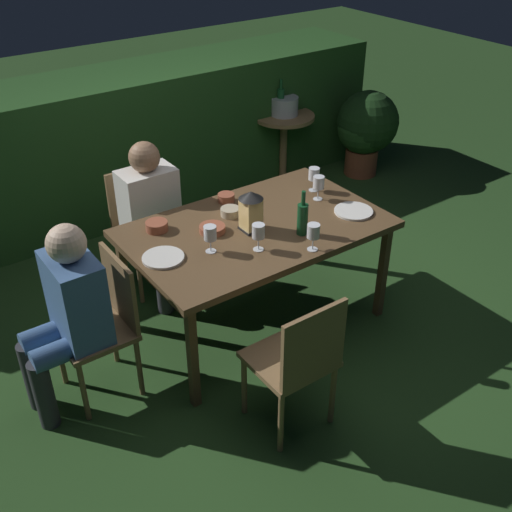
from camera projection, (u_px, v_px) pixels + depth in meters
ground_plane at (256, 320)px, 4.31m from camera, size 16.00×16.00×0.00m
dining_table at (256, 233)px, 3.93m from camera, size 1.62×1.01×0.76m
chair_side_right_a at (143, 223)px, 4.49m from camera, size 0.42×0.40×0.87m
person_in_cream at (154, 215)px, 4.27m from camera, size 0.38×0.47×1.15m
chair_head_near at (105, 320)px, 3.53m from camera, size 0.40×0.42×0.87m
person_in_blue at (67, 311)px, 3.35m from camera, size 0.48×0.38×1.15m
chair_side_left_a at (298, 359)px, 3.25m from camera, size 0.42×0.40×0.87m
lantern_centerpiece at (251, 209)px, 3.78m from camera, size 0.15×0.15×0.27m
green_bottle_on_table at (303, 218)px, 3.76m from camera, size 0.07×0.07×0.29m
wine_glass_a at (314, 175)px, 4.26m from camera, size 0.08×0.08×0.17m
wine_glass_b at (319, 184)px, 4.15m from camera, size 0.08×0.08×0.17m
wine_glass_c at (258, 232)px, 3.60m from camera, size 0.08×0.08×0.17m
wine_glass_d at (210, 234)px, 3.58m from camera, size 0.08×0.08×0.17m
wine_glass_e at (313, 232)px, 3.60m from camera, size 0.08×0.08×0.17m
plate_a at (354, 211)px, 4.05m from camera, size 0.25×0.25×0.01m
plate_b at (163, 258)px, 3.57m from camera, size 0.24×0.24×0.01m
bowl_olives at (230, 212)px, 4.00m from camera, size 0.13×0.13×0.05m
bowl_bread at (226, 198)px, 4.16m from camera, size 0.11×0.11×0.06m
bowl_salad at (157, 226)px, 3.84m from camera, size 0.14×0.14×0.06m
bowl_dip at (212, 229)px, 3.82m from camera, size 0.16×0.16×0.04m
side_table at (284, 137)px, 5.95m from camera, size 0.58×0.58×0.68m
ice_bucket at (284, 105)px, 5.78m from camera, size 0.26×0.26×0.34m
hedge_backdrop at (117, 144)px, 5.43m from camera, size 5.09×0.80×1.21m
potted_plant_by_hedge at (367, 125)px, 6.09m from camera, size 0.61×0.61×0.84m
potted_plant_corner at (364, 133)px, 6.11m from camera, size 0.53×0.53×0.76m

